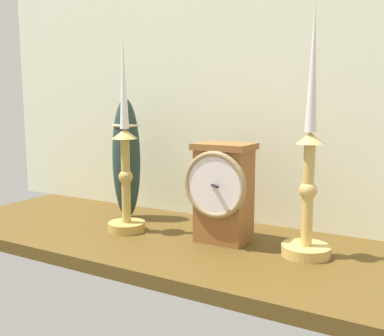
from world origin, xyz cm
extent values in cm
cube|color=#523C17|center=(0.00, 0.00, -1.20)|extent=(100.00, 36.00, 2.40)
cube|color=silver|center=(0.00, 18.50, 32.50)|extent=(120.00, 2.00, 65.00)
cube|color=brown|center=(11.97, 3.03, 8.72)|extent=(9.42, 7.33, 17.44)
cube|color=brown|center=(11.97, 3.03, 18.04)|extent=(10.55, 8.20, 1.20)
torus|color=#A08157|center=(11.97, -1.04, 11.45)|extent=(12.33, 1.12, 12.33)
cylinder|color=silver|center=(11.97, -1.14, 11.45)|extent=(10.32, 0.40, 10.32)
cube|color=black|center=(11.97, -1.44, 11.45)|extent=(3.31, 3.08, 0.30)
cylinder|color=tan|center=(27.91, 2.45, 0.90)|extent=(8.36, 8.36, 1.80)
cylinder|color=tan|center=(27.91, 2.45, 10.54)|extent=(1.92, 1.92, 17.47)
sphere|color=tan|center=(27.91, 2.45, 11.41)|extent=(3.07, 3.07, 3.07)
cone|color=tan|center=(27.91, 2.45, 20.27)|extent=(4.60, 4.60, 2.00)
cone|color=silver|center=(27.91, 2.45, 32.08)|extent=(1.90, 1.90, 21.62)
cylinder|color=tan|center=(-8.09, -1.08, 0.90)|extent=(7.60, 7.60, 1.80)
cylinder|color=tan|center=(-8.09, -1.08, 10.38)|extent=(1.81, 1.81, 17.16)
sphere|color=tan|center=(-8.09, -1.08, 11.24)|extent=(2.89, 2.89, 2.89)
cone|color=tan|center=(-8.09, -1.08, 19.96)|extent=(5.14, 5.14, 2.00)
cone|color=white|center=(-8.09, -1.08, 30.51)|extent=(1.82, 1.82, 19.11)
ellipsoid|color=#233732|center=(-14.42, 7.30, 13.53)|extent=(6.23, 6.23, 27.05)
torus|color=#CCB78C|center=(-14.42, 7.30, 21.10)|extent=(5.90, 5.90, 0.60)
camera|label=1|loc=(46.84, -70.19, 25.95)|focal=41.00mm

